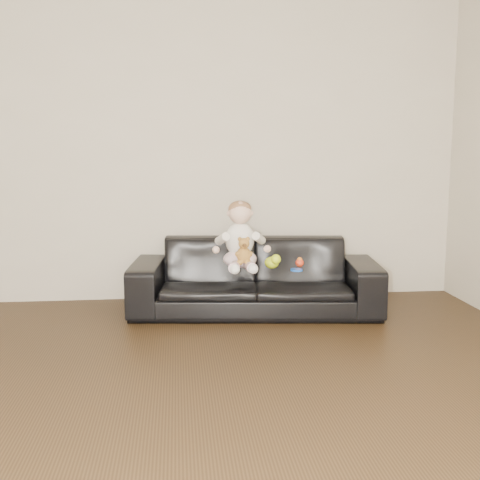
{
  "coord_description": "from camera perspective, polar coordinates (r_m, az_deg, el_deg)",
  "views": [
    {
      "loc": [
        0.07,
        -2.4,
        1.31
      ],
      "look_at": [
        0.55,
        2.16,
        0.59
      ],
      "focal_mm": 45.0,
      "sensor_mm": 36.0,
      "label": 1
    }
  ],
  "objects": [
    {
      "name": "floor",
      "position": [
        2.74,
        -7.2,
        -19.78
      ],
      "size": [
        5.5,
        5.5,
        0.0
      ],
      "primitive_type": "plane",
      "color": "#302011",
      "rests_on": "ground"
    },
    {
      "name": "wall_back",
      "position": [
        5.15,
        -6.9,
        8.69
      ],
      "size": [
        5.0,
        0.0,
        5.0
      ],
      "primitive_type": "plane",
      "rotation": [
        1.57,
        0.0,
        0.0
      ],
      "color": "beige",
      "rests_on": "ground"
    },
    {
      "name": "sofa",
      "position": [
        4.8,
        1.41,
        -3.46
      ],
      "size": [
        2.02,
        0.96,
        0.57
      ],
      "primitive_type": "imported",
      "rotation": [
        0.0,
        0.0,
        -0.11
      ],
      "color": "black",
      "rests_on": "floor"
    },
    {
      "name": "baby",
      "position": [
        4.62,
        0.02,
        0.11
      ],
      "size": [
        0.36,
        0.44,
        0.52
      ],
      "rotation": [
        0.0,
        0.0,
        -0.07
      ],
      "color": "silver",
      "rests_on": "sofa"
    },
    {
      "name": "teddy_bear",
      "position": [
        4.48,
        0.36,
        -1.03
      ],
      "size": [
        0.13,
        0.13,
        0.2
      ],
      "rotation": [
        0.0,
        0.0,
        -0.31
      ],
      "color": "#9F6E2D",
      "rests_on": "sofa"
    },
    {
      "name": "toy_green",
      "position": [
        4.66,
        3.03,
        -2.15
      ],
      "size": [
        0.12,
        0.14,
        0.09
      ],
      "primitive_type": "ellipsoid",
      "rotation": [
        0.0,
        0.0,
        0.11
      ],
      "color": "#CBEB1B",
      "rests_on": "sofa"
    },
    {
      "name": "toy_rattle",
      "position": [
        4.73,
        5.67,
        -2.17
      ],
      "size": [
        0.07,
        0.07,
        0.07
      ],
      "primitive_type": "sphere",
      "rotation": [
        0.0,
        0.0,
        -0.11
      ],
      "color": "red",
      "rests_on": "sofa"
    },
    {
      "name": "toy_blue_disc",
      "position": [
        4.59,
        5.38,
        -2.84
      ],
      "size": [
        0.12,
        0.12,
        0.01
      ],
      "primitive_type": "cylinder",
      "rotation": [
        0.0,
        0.0,
        -0.36
      ],
      "color": "blue",
      "rests_on": "sofa"
    }
  ]
}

